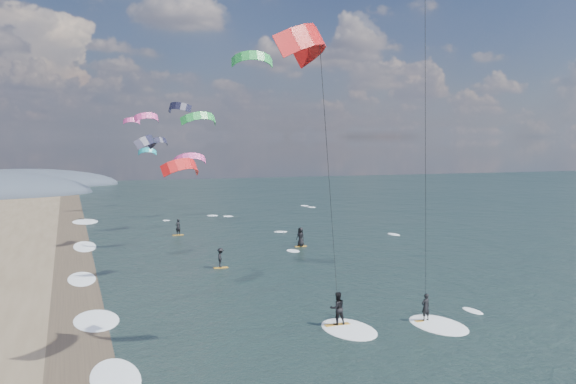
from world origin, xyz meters
name	(u,v)px	position (x,y,z in m)	size (l,w,h in m)	color
wet_sand_strip	(80,351)	(-12.00, 10.00, 0.00)	(3.00, 240.00, 0.00)	#382D23
kitesurfer_near_a	(428,60)	(2.82, 4.20, 13.36)	(7.50, 9.17, 18.06)	#BF8221
kitesurfer_near_b	(328,138)	(-1.36, 5.54, 9.92)	(6.81, 9.39, 15.04)	#BF8221
far_kitesurfers	(245,242)	(2.18, 32.66, 0.83)	(10.56, 18.30, 1.78)	#BF8221
bg_kite_field	(174,126)	(-0.46, 53.83, 11.20)	(10.60, 71.75, 10.39)	green
shoreline_surf	(101,321)	(-10.80, 14.75, 0.00)	(2.40, 79.40, 0.11)	white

